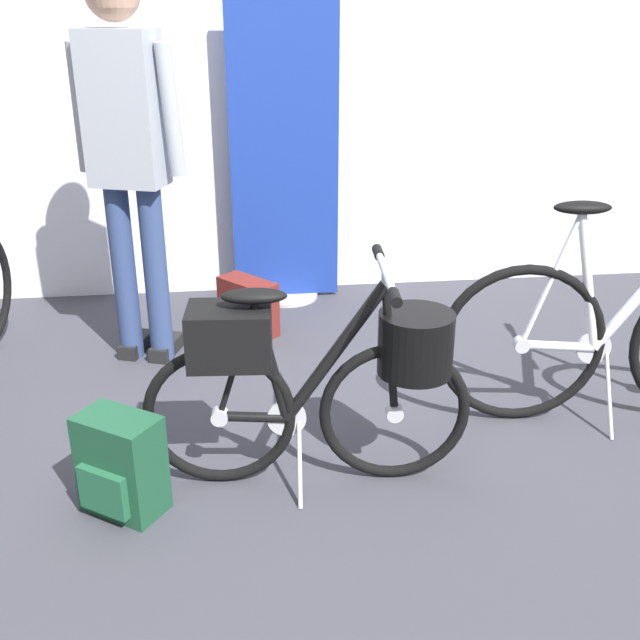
{
  "coord_description": "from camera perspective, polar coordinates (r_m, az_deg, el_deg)",
  "views": [
    {
      "loc": [
        -0.34,
        -2.12,
        1.61
      ],
      "look_at": [
        -0.04,
        0.35,
        0.55
      ],
      "focal_mm": 42.01,
      "sensor_mm": 36.0,
      "label": 1
    }
  ],
  "objects": [
    {
      "name": "back_wall",
      "position": [
        4.36,
        -2.49,
        22.04
      ],
      "size": [
        6.99,
        0.1,
        3.07
      ],
      "primitive_type": "cube",
      "color": "silver",
      "rests_on": "ground_plane"
    },
    {
      "name": "ground_plane",
      "position": [
        2.68,
        1.86,
        -13.79
      ],
      "size": [
        6.99,
        6.99,
        0.0
      ],
      "primitive_type": "plane",
      "color": "#38383F"
    },
    {
      "name": "floor_banner_stand",
      "position": [
        4.23,
        -2.71,
        11.25
      ],
      "size": [
        0.6,
        0.36,
        1.67
      ],
      "color": "#B7B7BC",
      "rests_on": "ground_plane"
    },
    {
      "name": "backpack_on_floor",
      "position": [
        2.65,
        -14.96,
        -10.64
      ],
      "size": [
        0.32,
        0.29,
        0.36
      ],
      "color": "#19472D",
      "rests_on": "ground_plane"
    },
    {
      "name": "visitor_near_wall",
      "position": [
        3.48,
        -14.44,
        12.66
      ],
      "size": [
        0.51,
        0.35,
        1.76
      ],
      "color": "navy",
      "rests_on": "ground_plane"
    },
    {
      "name": "folding_bike_foreground",
      "position": [
        2.59,
        0.07,
        -4.09
      ],
      "size": [
        1.16,
        0.53,
        0.82
      ],
      "color": "black",
      "rests_on": "ground_plane"
    },
    {
      "name": "display_bike_left",
      "position": [
        3.24,
        21.79,
        -1.03
      ],
      "size": [
        1.46,
        0.53,
        1.01
      ],
      "color": "black",
      "rests_on": "ground_plane"
    },
    {
      "name": "handbag_on_floor",
      "position": [
        3.93,
        -5.43,
        1.02
      ],
      "size": [
        0.32,
        0.34,
        0.29
      ],
      "color": "maroon",
      "rests_on": "ground_plane"
    }
  ]
}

